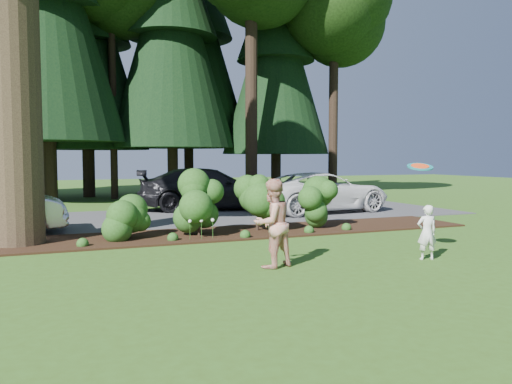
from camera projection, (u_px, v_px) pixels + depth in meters
The scene contains 11 objects.
ground at pixel (245, 258), 10.61m from camera, with size 80.00×80.00×0.00m, color #315117.
mulch_bed at pixel (204, 234), 13.62m from camera, with size 16.00×2.50×0.05m, color black.
driveway at pixel (171, 217), 17.56m from camera, with size 22.00×6.00×0.03m, color #38383A.
shrub_row at pixel (232, 205), 13.74m from camera, with size 6.53×1.60×1.61m.
lily_cluster at pixel (201, 222), 12.69m from camera, with size 0.69×0.09×0.57m.
tree_wall at pixel (137, 11), 25.22m from camera, with size 25.66×12.15×17.09m.
car_white_suv at pixel (321, 192), 19.24m from camera, with size 2.52×5.47×1.52m, color white.
car_dark_suv at pixel (210, 189), 20.09m from camera, with size 2.32×5.71×1.66m, color black.
child at pixel (427, 232), 10.36m from camera, with size 0.42×0.27×1.15m, color white.
adult at pixel (272, 223), 9.62m from camera, with size 0.84×0.65×1.72m, color #C13A19.
frisbee at pixel (420, 167), 10.55m from camera, with size 0.55×0.53×0.20m.
Camera 1 is at (-3.66, -9.83, 2.13)m, focal length 35.00 mm.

